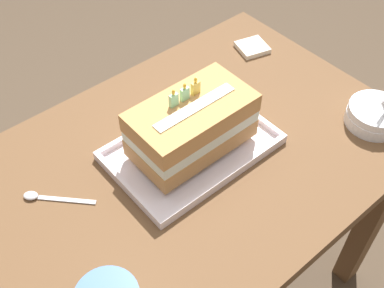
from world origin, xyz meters
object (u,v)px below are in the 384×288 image
foil_tray (192,149)px  birthday_cake (192,125)px  napkin_pile (252,47)px  serving_spoon_near_tray (42,197)px  bowl_stack (375,115)px

foil_tray → birthday_cake: 0.08m
birthday_cake → napkin_pile: (0.39, 0.18, -0.08)m
serving_spoon_near_tray → bowl_stack: bearing=-23.7°
foil_tray → napkin_pile: foil_tray is taller
birthday_cake → napkin_pile: birthday_cake is taller
bowl_stack → napkin_pile: bearing=91.8°
bowl_stack → serving_spoon_near_tray: 0.80m
bowl_stack → serving_spoon_near_tray: (-0.73, 0.32, -0.02)m
foil_tray → bowl_stack: bearing=-28.6°
foil_tray → birthday_cake: size_ratio=1.38×
foil_tray → serving_spoon_near_tray: 0.35m
serving_spoon_near_tray → foil_tray: bearing=-17.3°
napkin_pile → serving_spoon_near_tray: bearing=-173.5°
foil_tray → napkin_pile: bearing=25.6°
birthday_cake → serving_spoon_near_tray: bearing=162.7°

